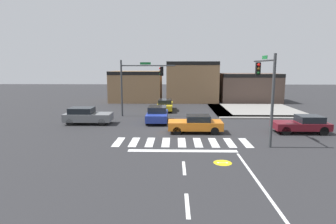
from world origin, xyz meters
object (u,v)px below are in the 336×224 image
car_maroon (302,124)px  traffic_signal_southeast (266,82)px  traffic_signal_northwest (140,78)px  car_orange (196,124)px  car_yellow (165,105)px  car_blue (157,114)px  car_gray (87,116)px

car_maroon → traffic_signal_southeast: bearing=33.8°
traffic_signal_northwest → car_orange: size_ratio=1.38×
car_yellow → car_blue: car_blue is taller
car_blue → car_gray: size_ratio=1.00×
car_orange → car_maroon: size_ratio=1.02×
car_orange → car_yellow: (-2.82, 11.27, -0.03)m
car_gray → traffic_signal_northwest: bearing=43.9°
car_maroon → car_blue: bearing=-19.3°
car_orange → car_gray: size_ratio=1.01×
car_maroon → car_gray: 18.32m
traffic_signal_southeast → car_blue: 10.84m
car_maroon → car_gray: bearing=-9.8°
traffic_signal_southeast → car_maroon: 5.78m
traffic_signal_northwest → car_orange: 9.68m
traffic_signal_southeast → car_blue: bearing=49.5°
traffic_signal_southeast → car_maroon: bearing=-56.2°
car_blue → car_yellow: bearing=176.2°
traffic_signal_northwest → car_maroon: 15.86m
car_maroon → car_yellow: 15.84m
car_gray → car_yellow: bearing=49.8°
car_orange → car_blue: bearing=-51.8°
traffic_signal_northwest → traffic_signal_southeast: (9.82, -9.91, 0.14)m
traffic_signal_northwest → car_maroon: traffic_signal_northwest is taller
car_orange → car_yellow: size_ratio=0.90×
car_maroon → car_orange: bearing=0.6°
car_orange → car_yellow: car_orange is taller
car_orange → car_gray: (-9.66, 3.19, 0.06)m
traffic_signal_southeast → car_gray: 15.66m
car_blue → car_gray: (-6.36, -1.00, 0.02)m
traffic_signal_northwest → car_gray: traffic_signal_northwest is taller
traffic_signal_northwest → car_maroon: (13.68, -7.32, -3.30)m
traffic_signal_southeast → car_gray: size_ratio=1.43×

